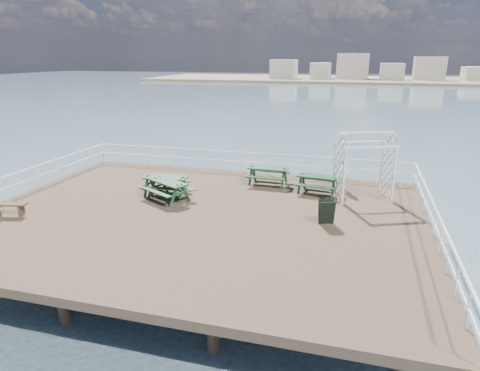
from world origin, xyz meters
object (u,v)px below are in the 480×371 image
person (344,175)px  trellis_arbor (364,170)px  flat_bench_near (5,206)px  picnic_table_b (268,172)px  picnic_table_c (318,181)px  picnic_table_a (166,182)px  picnic_table_d (168,186)px

person → trellis_arbor: bearing=-90.6°
flat_bench_near → trellis_arbor: bearing=10.3°
picnic_table_b → picnic_table_c: (2.55, -0.76, -0.02)m
picnic_table_c → person: 1.32m
picnic_table_a → picnic_table_c: (6.74, 2.19, -0.03)m
picnic_table_d → picnic_table_c: bearing=53.0°
picnic_table_a → flat_bench_near: bearing=-145.4°
picnic_table_b → trellis_arbor: (4.54, -1.13, 0.74)m
picnic_table_d → trellis_arbor: 8.69m
picnic_table_c → picnic_table_d: bearing=-147.6°
picnic_table_d → person: size_ratio=1.62×
picnic_table_a → flat_bench_near: picnic_table_a is taller
flat_bench_near → trellis_arbor: (13.82, 6.04, 0.98)m
picnic_table_a → trellis_arbor: (8.73, 1.81, 0.73)m
picnic_table_a → picnic_table_c: picnic_table_a is taller
flat_bench_near → picnic_table_a: bearing=26.4°
picnic_table_a → flat_bench_near: 6.62m
picnic_table_a → picnic_table_c: size_ratio=1.02×
picnic_table_d → trellis_arbor: trellis_arbor is taller
picnic_table_c → flat_bench_near: size_ratio=1.16×
picnic_table_d → trellis_arbor: size_ratio=0.82×
picnic_table_c → person: size_ratio=1.36×
picnic_table_a → picnic_table_d: (0.43, -0.64, -0.01)m
picnic_table_b → trellis_arbor: 4.74m
picnic_table_a → picnic_table_b: (4.19, 2.95, -0.01)m
picnic_table_d → picnic_table_b: bearing=72.5°
flat_bench_near → trellis_arbor: 15.11m
trellis_arbor → flat_bench_near: bearing=-179.3°
flat_bench_near → person: (12.95, 7.08, 0.39)m
picnic_table_c → person: person is taller
picnic_table_b → picnic_table_a: bearing=-143.5°
trellis_arbor → person: bearing=106.8°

